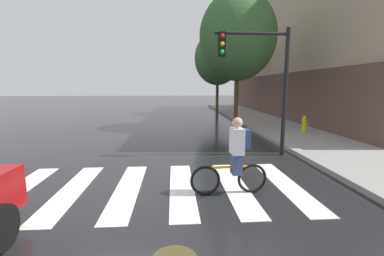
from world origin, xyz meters
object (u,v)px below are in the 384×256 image
(street_tree_near, at_px, (238,36))
(traffic_light_near, at_px, (262,70))
(cyclist, at_px, (235,156))
(street_tree_mid, at_px, (218,58))
(fire_hydrant, at_px, (304,124))

(street_tree_near, bearing_deg, traffic_light_near, -96.07)
(cyclist, xyz_separation_m, street_tree_mid, (2.39, 16.76, 3.76))
(traffic_light_near, xyz_separation_m, street_tree_mid, (0.83, 13.61, 1.74))
(cyclist, bearing_deg, fire_hydrant, 53.54)
(cyclist, height_order, street_tree_near, street_tree_near)
(street_tree_near, bearing_deg, street_tree_mid, 88.65)
(traffic_light_near, distance_m, street_tree_mid, 13.74)
(street_tree_mid, bearing_deg, cyclist, -98.13)
(cyclist, distance_m, street_tree_mid, 17.34)
(cyclist, relative_size, street_tree_near, 0.23)
(fire_hydrant, height_order, street_tree_mid, street_tree_mid)
(street_tree_near, xyz_separation_m, street_tree_mid, (0.18, 7.50, -0.40))
(traffic_light_near, xyz_separation_m, fire_hydrant, (3.42, 3.60, -2.33))
(traffic_light_near, height_order, fire_hydrant, traffic_light_near)
(fire_hydrant, xyz_separation_m, street_tree_mid, (-2.59, 10.01, 4.07))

